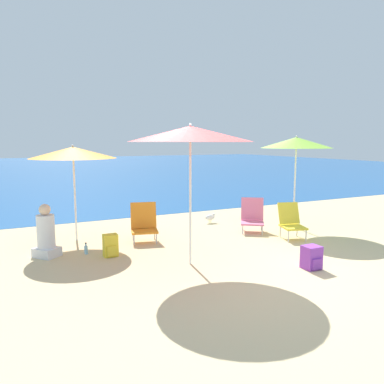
# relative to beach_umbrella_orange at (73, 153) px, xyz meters

# --- Properties ---
(ground_plane) EXTENTS (60.00, 60.00, 0.00)m
(ground_plane) POSITION_rel_beach_umbrella_orange_xyz_m (1.96, -2.94, -1.76)
(ground_plane) COLOR #D1BA89
(sea_water) EXTENTS (60.00, 40.00, 0.01)m
(sea_water) POSITION_rel_beach_umbrella_orange_xyz_m (1.96, 21.70, -1.76)
(sea_water) COLOR #1E5699
(sea_water) RESTS_ON ground
(beach_umbrella_orange) EXTENTS (1.68, 1.68, 1.92)m
(beach_umbrella_orange) POSITION_rel_beach_umbrella_orange_xyz_m (0.00, 0.00, 0.00)
(beach_umbrella_orange) COLOR white
(beach_umbrella_orange) RESTS_ON ground
(beach_umbrella_lime) EXTENTS (1.60, 1.60, 2.12)m
(beach_umbrella_lime) POSITION_rel_beach_umbrella_orange_xyz_m (4.72, -1.01, 0.19)
(beach_umbrella_lime) COLOR white
(beach_umbrella_lime) RESTS_ON ground
(beach_umbrella_red) EXTENTS (1.96, 1.96, 2.26)m
(beach_umbrella_red) POSITION_rel_beach_umbrella_orange_xyz_m (1.43, -2.32, 0.33)
(beach_umbrella_red) COLOR white
(beach_umbrella_red) RESTS_ON ground
(beach_chair_yellow) EXTENTS (0.59, 0.69, 0.72)m
(beach_chair_yellow) POSITION_rel_beach_umbrella_orange_xyz_m (4.02, -1.73, -1.40)
(beach_chair_yellow) COLOR silver
(beach_chair_yellow) RESTS_ON ground
(beach_chair_pink) EXTENTS (0.73, 0.75, 0.73)m
(beach_chair_pink) POSITION_rel_beach_umbrella_orange_xyz_m (3.65, -0.88, -1.42)
(beach_chair_pink) COLOR silver
(beach_chair_pink) RESTS_ON ground
(beach_chair_orange) EXTENTS (0.61, 0.59, 0.77)m
(beach_chair_orange) POSITION_rel_beach_umbrella_orange_xyz_m (1.22, -0.61, -1.39)
(beach_chair_orange) COLOR silver
(beach_chair_orange) RESTS_ON ground
(person_seated_near) EXTENTS (0.50, 0.51, 0.93)m
(person_seated_near) POSITION_rel_beach_umbrella_orange_xyz_m (-0.64, -0.88, -1.38)
(person_seated_near) COLOR silver
(person_seated_near) RESTS_ON ground
(backpack_yellow) EXTENTS (0.24, 0.20, 0.39)m
(backpack_yellow) POSITION_rel_beach_umbrella_orange_xyz_m (0.36, -1.35, -1.57)
(backpack_yellow) COLOR yellow
(backpack_yellow) RESTS_ON ground
(backpack_purple) EXTENTS (0.26, 0.26, 0.36)m
(backpack_purple) POSITION_rel_beach_umbrella_orange_xyz_m (3.04, -3.36, -1.58)
(backpack_purple) COLOR purple
(backpack_purple) RESTS_ON ground
(water_bottle) EXTENTS (0.06, 0.06, 0.20)m
(water_bottle) POSITION_rel_beach_umbrella_orange_xyz_m (0.00, -1.02, -1.68)
(water_bottle) COLOR #8CCCEA
(water_bottle) RESTS_ON ground
(seagull) EXTENTS (0.27, 0.11, 0.23)m
(seagull) POSITION_rel_beach_umbrella_orange_xyz_m (3.22, 0.26, -1.62)
(seagull) COLOR gold
(seagull) RESTS_ON ground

